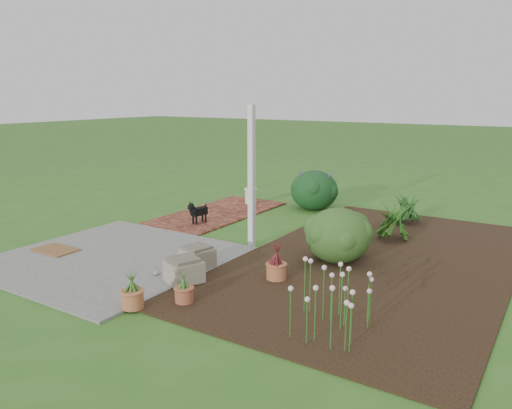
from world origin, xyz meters
The scene contains 19 objects.
ground centered at (0.00, 0.00, 0.00)m, with size 80.00×80.00×0.00m, color #316921.
concrete_patio centered at (-1.25, -1.75, 0.02)m, with size 3.50×3.50×0.04m, color #5E5E5B.
brick_path centered at (-1.70, 1.75, 0.02)m, with size 1.60×3.50×0.04m, color #602B1E.
garden_bed centered at (2.50, 0.50, 0.01)m, with size 4.00×7.00×0.03m, color black.
veranda_post centered at (0.30, 0.10, 1.25)m, with size 0.10×0.10×2.50m, color white.
stone_trough_near centered at (0.48, -1.98, 0.17)m, with size 0.39×0.39×0.26m, color gray.
stone_trough_mid centered at (0.48, -1.95, 0.19)m, with size 0.45×0.45×0.30m, color #756C59.
stone_trough_far centered at (0.24, -1.35, 0.18)m, with size 0.43×0.43×0.29m, color #756C57.
coir_doormat centered at (-2.34, -2.04, 0.05)m, with size 0.76×0.49×0.02m, color brown.
black_dog centered at (-1.45, 0.73, 0.31)m, with size 0.22×0.51×0.44m.
cream_ceramic_urn centered at (-1.59, 2.95, 0.22)m, with size 0.28×0.28×0.37m, color #F0E9C5.
evergreen_shrub centered at (1.95, 0.13, 0.48)m, with size 1.05×1.05×0.89m, color #103814.
agapanthus_clump_back centered at (2.31, 1.81, 0.46)m, with size 0.95×0.95×0.85m, color #0F360D, non-canonical shape.
agapanthus_clump_front centered at (2.18, 3.15, 0.42)m, with size 0.88×0.88×0.78m, color #11360E, non-canonical shape.
pink_flower_patch centered at (2.76, -2.19, 0.38)m, with size 1.09×1.09×0.70m, color #113D0F, non-canonical shape.
terracotta_pot_bronze centered at (1.53, -1.12, 0.15)m, with size 0.29×0.29×0.24m, color #AE613A.
terracotta_pot_small_left centered at (0.94, -2.49, 0.13)m, with size 0.24×0.24×0.20m, color #A05236.
terracotta_pot_small_right centered at (0.52, -2.98, 0.15)m, with size 0.27×0.27×0.23m, color #B0623B.
purple_flowering_bush centered at (-0.10, 3.42, 0.47)m, with size 1.12×1.12×0.95m, color black.
Camera 1 is at (5.00, -7.09, 2.67)m, focal length 35.00 mm.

